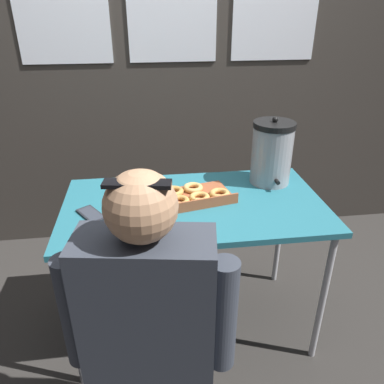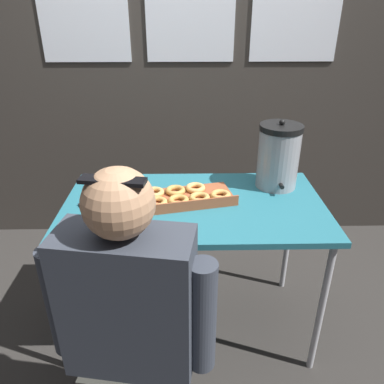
% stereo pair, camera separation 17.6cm
% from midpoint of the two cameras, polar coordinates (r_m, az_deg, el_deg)
% --- Properties ---
extents(ground_plane, '(12.00, 12.00, 0.00)m').
position_cam_midpoint_polar(ground_plane, '(2.27, 2.61, -19.26)').
color(ground_plane, '#2D2B28').
extents(back_wall, '(6.00, 0.11, 2.71)m').
position_cam_midpoint_polar(back_wall, '(2.64, 1.78, 20.87)').
color(back_wall, '#38332D').
rests_on(back_wall, ground).
extents(folding_table, '(1.25, 0.69, 0.78)m').
position_cam_midpoint_polar(folding_table, '(1.82, 3.08, -3.37)').
color(folding_table, '#236675').
rests_on(folding_table, ground).
extents(donut_box, '(0.48, 0.32, 0.05)m').
position_cam_midpoint_polar(donut_box, '(1.81, 1.77, -0.79)').
color(donut_box, brown).
rests_on(donut_box, folding_table).
extents(coffee_urn, '(0.21, 0.24, 0.36)m').
position_cam_midpoint_polar(coffee_urn, '(1.97, 15.57, 5.24)').
color(coffee_urn, '#939399').
rests_on(coffee_urn, folding_table).
extents(cell_phone, '(0.15, 0.17, 0.01)m').
position_cam_midpoint_polar(cell_phone, '(1.77, -12.34, -2.60)').
color(cell_phone, black).
rests_on(cell_phone, folding_table).
extents(person_seated, '(0.60, 0.30, 1.22)m').
position_cam_midpoint_polar(person_seated, '(1.44, -5.55, -20.59)').
color(person_seated, '#33332D').
rests_on(person_seated, ground).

